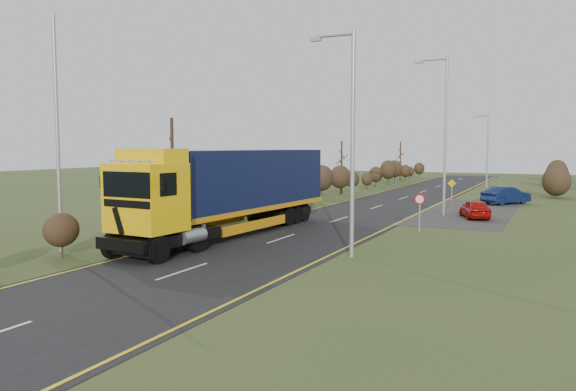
{
  "coord_description": "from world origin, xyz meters",
  "views": [
    {
      "loc": [
        12.08,
        -20.32,
        4.52
      ],
      "look_at": [
        0.24,
        4.25,
        2.13
      ],
      "focal_mm": 35.0,
      "sensor_mm": 36.0,
      "label": 1
    }
  ],
  "objects_px": {
    "car_red_hatchback": "(475,209)",
    "lorry": "(231,186)",
    "streetlight_near": "(350,134)",
    "car_blue_sedan": "(506,196)",
    "speed_sign": "(420,206)"
  },
  "relations": [
    {
      "from": "car_red_hatchback",
      "to": "lorry",
      "type": "bearing_deg",
      "value": 30.6
    },
    {
      "from": "lorry",
      "to": "streetlight_near",
      "type": "xyz_separation_m",
      "value": [
        7.28,
        -2.73,
        2.51
      ]
    },
    {
      "from": "lorry",
      "to": "car_red_hatchback",
      "type": "bearing_deg",
      "value": 54.33
    },
    {
      "from": "car_red_hatchback",
      "to": "car_blue_sedan",
      "type": "relative_size",
      "value": 0.83
    },
    {
      "from": "car_blue_sedan",
      "to": "streetlight_near",
      "type": "relative_size",
      "value": 0.46
    },
    {
      "from": "lorry",
      "to": "speed_sign",
      "type": "height_order",
      "value": "lorry"
    },
    {
      "from": "car_red_hatchback",
      "to": "streetlight_near",
      "type": "bearing_deg",
      "value": 59.02
    },
    {
      "from": "lorry",
      "to": "car_blue_sedan",
      "type": "relative_size",
      "value": 3.83
    },
    {
      "from": "car_red_hatchback",
      "to": "speed_sign",
      "type": "relative_size",
      "value": 1.71
    },
    {
      "from": "streetlight_near",
      "to": "lorry",
      "type": "bearing_deg",
      "value": 159.47
    },
    {
      "from": "streetlight_near",
      "to": "speed_sign",
      "type": "distance_m",
      "value": 8.75
    },
    {
      "from": "car_blue_sedan",
      "to": "speed_sign",
      "type": "height_order",
      "value": "speed_sign"
    },
    {
      "from": "car_red_hatchback",
      "to": "speed_sign",
      "type": "distance_m",
      "value": 7.56
    },
    {
      "from": "lorry",
      "to": "streetlight_near",
      "type": "height_order",
      "value": "streetlight_near"
    },
    {
      "from": "lorry",
      "to": "car_red_hatchback",
      "type": "height_order",
      "value": "lorry"
    }
  ]
}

